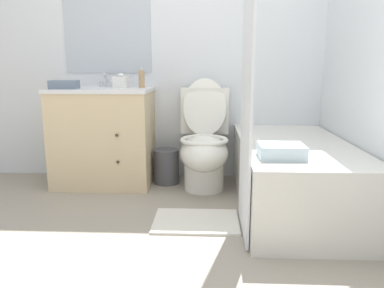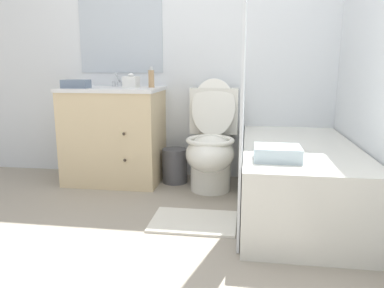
{
  "view_description": "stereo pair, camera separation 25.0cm",
  "coord_description": "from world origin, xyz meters",
  "views": [
    {
      "loc": [
        0.16,
        -1.69,
        1.01
      ],
      "look_at": [
        0.05,
        0.76,
        0.5
      ],
      "focal_mm": 35.0,
      "sensor_mm": 36.0,
      "label": 1
    },
    {
      "loc": [
        0.41,
        -1.66,
        1.01
      ],
      "look_at": [
        0.05,
        0.76,
        0.5
      ],
      "focal_mm": 35.0,
      "sensor_mm": 36.0,
      "label": 2
    }
  ],
  "objects": [
    {
      "name": "bathtub",
      "position": [
        0.77,
        0.93,
        0.24
      ],
      "size": [
        0.75,
        1.52,
        0.48
      ],
      "color": "silver",
      "rests_on": "ground_plane"
    },
    {
      "name": "wall_back",
      "position": [
        -0.01,
        1.71,
        1.25
      ],
      "size": [
        8.0,
        0.06,
        2.5
      ],
      "color": "silver",
      "rests_on": "ground_plane"
    },
    {
      "name": "toilet",
      "position": [
        0.12,
        1.33,
        0.37
      ],
      "size": [
        0.41,
        0.7,
        0.91
      ],
      "color": "silver",
      "rests_on": "ground_plane"
    },
    {
      "name": "soap_dispenser",
      "position": [
        -0.41,
        1.47,
        0.91
      ],
      "size": [
        0.05,
        0.05,
        0.18
      ],
      "color": "tan",
      "rests_on": "vanity_cabinet"
    },
    {
      "name": "bath_mat",
      "position": [
        0.08,
        0.61,
        0.01
      ],
      "size": [
        0.56,
        0.4,
        0.02
      ],
      "color": "silver",
      "rests_on": "ground_plane"
    },
    {
      "name": "tissue_box",
      "position": [
        -0.58,
        1.44,
        0.88
      ],
      "size": [
        0.11,
        0.14,
        0.12
      ],
      "color": "white",
      "rests_on": "vanity_cabinet"
    },
    {
      "name": "shower_curtain",
      "position": [
        0.38,
        0.51,
        1.01
      ],
      "size": [
        0.02,
        0.56,
        2.01
      ],
      "color": "white",
      "rests_on": "ground_plane"
    },
    {
      "name": "wastebasket",
      "position": [
        -0.21,
        1.45,
        0.15
      ],
      "size": [
        0.22,
        0.22,
        0.3
      ],
      "color": "#4C4C51",
      "rests_on": "ground_plane"
    },
    {
      "name": "bath_towel_folded",
      "position": [
        0.58,
        0.46,
        0.52
      ],
      "size": [
        0.26,
        0.21,
        0.08
      ],
      "color": "silver",
      "rests_on": "bathtub"
    },
    {
      "name": "hand_towel_folded",
      "position": [
        -1.01,
        1.29,
        0.86
      ],
      "size": [
        0.22,
        0.13,
        0.07
      ],
      "color": "slate",
      "rests_on": "vanity_cabinet"
    },
    {
      "name": "wall_right",
      "position": [
        1.18,
        0.84,
        1.25
      ],
      "size": [
        0.05,
        2.69,
        2.5
      ],
      "color": "silver",
      "rests_on": "ground_plane"
    },
    {
      "name": "ground_plane",
      "position": [
        0.0,
        0.0,
        0.0
      ],
      "size": [
        14.0,
        14.0,
        0.0
      ],
      "primitive_type": "plane",
      "color": "gray"
    },
    {
      "name": "vanity_cabinet",
      "position": [
        -0.74,
        1.42,
        0.42
      ],
      "size": [
        0.83,
        0.57,
        0.83
      ],
      "color": "beige",
      "rests_on": "ground_plane"
    },
    {
      "name": "sink_faucet",
      "position": [
        -0.74,
        1.6,
        0.86
      ],
      "size": [
        0.14,
        0.12,
        0.12
      ],
      "color": "silver",
      "rests_on": "vanity_cabinet"
    }
  ]
}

